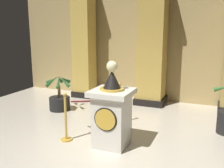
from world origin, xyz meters
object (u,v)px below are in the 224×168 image
at_px(pedestal_clock, 112,113).
at_px(stanchion_far, 66,124).
at_px(potted_palm_left, 60,100).
at_px(stanchion_near, 119,109).

relative_size(pedestal_clock, stanchion_far, 1.66).
xyz_separation_m(stanchion_far, potted_palm_left, (-1.33, 1.74, -0.06)).
distance_m(stanchion_near, stanchion_far, 1.52).
bearing_deg(stanchion_near, pedestal_clock, -76.03).
distance_m(pedestal_clock, potted_palm_left, 2.84).
distance_m(stanchion_near, potted_palm_left, 2.06).
relative_size(pedestal_clock, stanchion_near, 1.64).
bearing_deg(potted_palm_left, stanchion_far, -52.57).
height_order(pedestal_clock, potted_palm_left, pedestal_clock).
xyz_separation_m(pedestal_clock, stanchion_far, (-0.99, -0.15, -0.33)).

